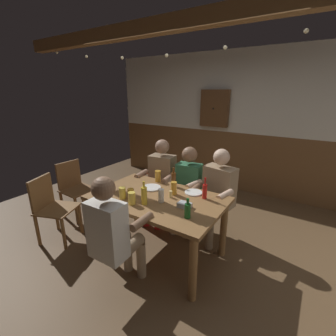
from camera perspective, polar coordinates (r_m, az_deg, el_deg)
name	(u,v)px	position (r m, az deg, el deg)	size (l,w,h in m)	color
ground_plane	(164,246)	(3.24, -0.91, -18.37)	(6.40, 6.40, 0.00)	brown
back_wall_upper	(235,92)	(4.79, 16.07, 17.27)	(5.33, 0.12, 1.49)	beige
back_wall_wainscot	(230,160)	(4.98, 14.75, 1.88)	(5.33, 0.12, 1.16)	brown
ceiling_beam	(169,24)	(2.77, 0.34, 31.59)	(4.80, 0.14, 0.16)	brown
dining_table	(157,205)	(2.80, -2.59, -9.06)	(1.53, 0.95, 0.76)	brown
person_0	(160,177)	(3.54, -1.90, -2.31)	(0.54, 0.57, 1.25)	#997F60
person_1	(187,185)	(3.33, 4.59, -4.18)	(0.51, 0.53, 1.20)	#33724C
person_2	(216,191)	(3.16, 11.65, -5.45)	(0.60, 0.59, 1.23)	#997F60
person_3	(114,231)	(2.33, -13.06, -14.78)	(0.49, 0.51, 1.25)	silver
chair_empty_near_right	(52,207)	(3.50, -26.42, -8.41)	(0.57, 0.57, 0.88)	brown
chair_empty_near_left	(75,187)	(4.02, -21.72, -4.37)	(0.46, 0.46, 0.88)	brown
table_candle	(171,194)	(2.71, 0.65, -6.37)	(0.04, 0.04, 0.08)	#F9E08C
condiment_caddy	(185,205)	(2.51, 4.05, -8.98)	(0.14, 0.10, 0.05)	#B2B7BC
plate_0	(193,192)	(2.85, 6.20, -5.94)	(0.21, 0.21, 0.01)	white
plate_1	(151,188)	(2.98, -4.06, -4.76)	(0.24, 0.24, 0.01)	white
bottle_0	(205,191)	(2.70, 8.91, -5.53)	(0.05, 0.05, 0.25)	red
bottle_1	(188,210)	(2.30, 4.78, -10.17)	(0.06, 0.06, 0.20)	#195923
bottle_2	(174,179)	(3.00, 1.35, -2.67)	(0.06, 0.06, 0.25)	#593314
bottle_3	(144,195)	(2.55, -5.81, -6.62)	(0.06, 0.06, 0.26)	gold
pint_glass_0	(97,187)	(2.98, -16.89, -4.33)	(0.06, 0.06, 0.13)	gold
pint_glass_1	(122,193)	(2.73, -11.01, -5.96)	(0.08, 0.08, 0.13)	#E5C64C
pint_glass_2	(132,198)	(2.58, -8.79, -7.27)	(0.08, 0.08, 0.14)	#E5C64C
pint_glass_3	(161,196)	(2.60, -1.68, -6.72)	(0.06, 0.06, 0.15)	white
pint_glass_4	(174,188)	(2.78, 1.42, -4.94)	(0.07, 0.07, 0.16)	gold
pint_glass_5	(107,184)	(3.02, -14.69, -3.72)	(0.07, 0.07, 0.15)	white
pint_glass_6	(131,194)	(2.71, -9.03, -6.18)	(0.07, 0.07, 0.12)	gold
pint_glass_7	(98,191)	(2.86, -16.66, -5.49)	(0.06, 0.06, 0.11)	gold
pint_glass_8	(158,176)	(3.17, -2.47, -1.97)	(0.08, 0.08, 0.15)	gold
wall_dart_cabinet	(215,108)	(4.80, 11.27, 14.04)	(0.56, 0.15, 0.70)	brown
string_lights	(167,47)	(2.69, -0.32, 27.31)	(3.77, 0.04, 0.21)	#F9EAB2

